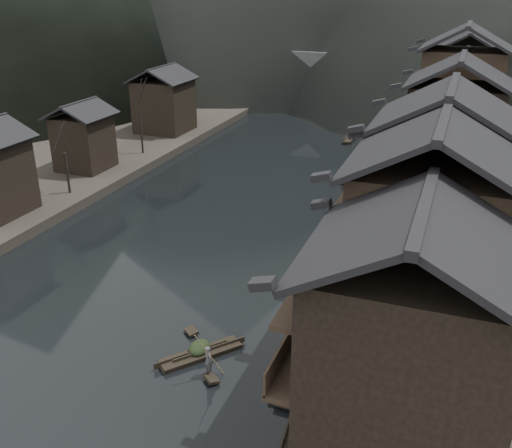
% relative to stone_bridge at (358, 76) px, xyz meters
% --- Properties ---
extents(water, '(300.00, 300.00, 0.00)m').
position_rel_stone_bridge_xyz_m(water, '(0.00, -72.00, -5.11)').
color(water, black).
rests_on(water, ground).
extents(left_bank, '(40.00, 200.00, 1.20)m').
position_rel_stone_bridge_xyz_m(left_bank, '(-35.00, -32.00, -4.51)').
color(left_bank, '#2D2823').
rests_on(left_bank, ground).
extents(stilt_houses, '(9.00, 67.60, 16.88)m').
position_rel_stone_bridge_xyz_m(stilt_houses, '(17.29, -52.80, 4.10)').
color(stilt_houses, black).
rests_on(stilt_houses, ground).
extents(left_houses, '(8.10, 53.20, 8.73)m').
position_rel_stone_bridge_xyz_m(left_houses, '(-20.50, -51.88, 0.55)').
color(left_houses, black).
rests_on(left_houses, left_bank).
extents(bare_trees, '(3.98, 46.46, 7.96)m').
position_rel_stone_bridge_xyz_m(bare_trees, '(-17.00, -62.35, 1.58)').
color(bare_trees, black).
rests_on(bare_trees, left_bank).
extents(moored_sampans, '(3.04, 54.45, 0.47)m').
position_rel_stone_bridge_xyz_m(moored_sampans, '(11.79, -54.27, -4.91)').
color(moored_sampans, black).
rests_on(moored_sampans, water).
extents(midriver_boats, '(4.51, 22.31, 0.45)m').
position_rel_stone_bridge_xyz_m(midriver_boats, '(5.26, -29.80, -4.91)').
color(midriver_boats, black).
rests_on(midriver_boats, water).
extents(stone_bridge, '(40.00, 6.00, 9.00)m').
position_rel_stone_bridge_xyz_m(stone_bridge, '(0.00, 0.00, 0.00)').
color(stone_bridge, '#4C4C4F').
rests_on(stone_bridge, ground).
extents(hero_sampan, '(4.17, 4.80, 0.44)m').
position_rel_stone_bridge_xyz_m(hero_sampan, '(5.54, -73.42, -4.91)').
color(hero_sampan, black).
rests_on(hero_sampan, water).
extents(cargo_heap, '(1.20, 1.57, 0.72)m').
position_rel_stone_bridge_xyz_m(cargo_heap, '(5.38, -73.23, -4.31)').
color(cargo_heap, black).
rests_on(cargo_heap, hero_sampan).
extents(boatman, '(0.78, 0.71, 1.78)m').
position_rel_stone_bridge_xyz_m(boatman, '(6.75, -74.90, -3.78)').
color(boatman, '#505052').
rests_on(boatman, hero_sampan).
extents(bamboo_pole, '(1.26, 1.50, 3.56)m').
position_rel_stone_bridge_xyz_m(bamboo_pole, '(6.95, -74.90, -1.11)').
color(bamboo_pole, '#8C7A51').
rests_on(bamboo_pole, boatman).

